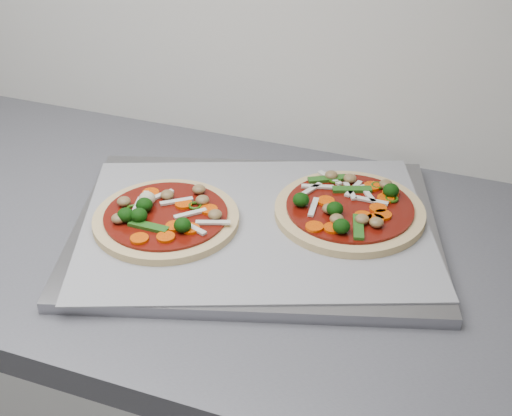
% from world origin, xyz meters
% --- Properties ---
extents(base_cabinet, '(3.60, 0.60, 0.86)m').
position_xyz_m(base_cabinet, '(0.00, 1.30, 0.43)').
color(base_cabinet, silver).
rests_on(base_cabinet, ground).
extents(baking_tray, '(0.60, 0.51, 0.02)m').
position_xyz_m(baking_tray, '(0.53, 1.32, 0.91)').
color(baking_tray, gray).
rests_on(baking_tray, countertop).
extents(parchment, '(0.59, 0.51, 0.00)m').
position_xyz_m(parchment, '(0.53, 1.32, 0.92)').
color(parchment, gray).
rests_on(parchment, baking_tray).
extents(pizza_left, '(0.23, 0.23, 0.04)m').
position_xyz_m(pizza_left, '(0.41, 1.28, 0.93)').
color(pizza_left, '#D9B67E').
rests_on(pizza_left, parchment).
extents(pizza_right, '(0.30, 0.30, 0.04)m').
position_xyz_m(pizza_right, '(0.65, 1.39, 0.93)').
color(pizza_right, '#D9B67E').
rests_on(pizza_right, parchment).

